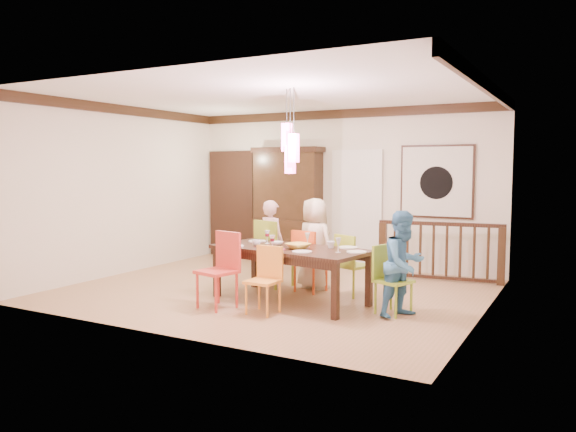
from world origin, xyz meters
The scene contains 37 objects.
floor centered at (0.00, 0.00, 0.00)m, with size 6.00×6.00×0.00m, color #A57E50.
ceiling centered at (0.00, 0.00, 2.90)m, with size 6.00×6.00×0.00m, color white.
wall_back centered at (0.00, 2.50, 1.45)m, with size 6.00×6.00×0.00m, color beige.
wall_left centered at (-3.00, 0.00, 1.45)m, with size 5.00×5.00×0.00m, color beige.
wall_right centered at (3.00, 0.00, 1.45)m, with size 5.00×5.00×0.00m, color beige.
crown_molding centered at (0.00, 0.00, 2.82)m, with size 6.00×5.00×0.16m, color black, non-canonical shape.
panel_door centered at (-2.40, 2.45, 1.05)m, with size 1.04×0.07×2.24m, color black.
white_doorway centered at (0.35, 2.46, 1.05)m, with size 0.97×0.05×2.22m, color silver.
painting centered at (1.80, 2.46, 1.60)m, with size 1.25×0.06×1.25m.
pendant_cluster centered at (0.53, -0.46, 2.11)m, with size 0.27×0.21×1.14m.
dining_table centered at (0.53, -0.46, 0.67)m, with size 2.29×1.31×0.75m.
chair_far_left centered at (-0.14, 0.30, 0.59)m, with size 0.57×0.57×1.04m.
chair_far_mid centered at (0.51, 0.23, 0.53)m, with size 0.48×0.48×0.92m.
chair_far_right centered at (1.17, 0.29, 0.51)m, with size 0.53×0.53×0.89m.
chair_near_left centered at (-0.14, -1.24, 0.57)m, with size 0.54×0.54×0.99m.
chair_near_mid centered at (0.53, -1.19, 0.48)m, with size 0.38×0.38×0.84m.
chair_end_right centered at (1.99, -0.43, 0.50)m, with size 0.50×0.50×0.87m.
china_hutch centered at (-1.00, 2.30, 1.12)m, with size 1.41×0.46×2.22m.
balustrade centered at (2.00, 1.95, 0.50)m, with size 2.01×0.31×0.96m.
person_far_left centered at (-0.24, 0.36, 0.67)m, with size 0.49×0.32×1.33m, color #FCBFC5.
person_far_mid centered at (0.47, 0.43, 0.69)m, with size 0.67×0.44×1.38m, color beige.
person_end_right centered at (2.14, -0.49, 0.66)m, with size 0.64×0.50×1.32m, color teal.
serving_bowl centered at (0.70, -0.54, 0.79)m, with size 0.32×0.32×0.08m, color gold.
small_bowl centered at (0.27, -0.37, 0.78)m, with size 0.18×0.18×0.05m, color white.
cup_left centered at (0.06, -0.56, 0.79)m, with size 0.11×0.11×0.09m, color silver.
cup_right centered at (1.06, -0.28, 0.80)m, with size 0.11×0.11×0.10m, color silver.
plate_far_left centered at (-0.18, -0.16, 0.76)m, with size 0.26×0.26×0.01m, color white.
plate_far_mid centered at (0.52, -0.14, 0.76)m, with size 0.26×0.26×0.01m, color white.
plate_far_right centered at (1.25, -0.12, 0.76)m, with size 0.26×0.26×0.01m, color white.
plate_near_left centered at (-0.19, -0.75, 0.76)m, with size 0.26×0.26×0.01m, color white.
plate_near_mid centered at (0.88, -0.77, 0.76)m, with size 0.26×0.26×0.01m, color white.
plate_end_right centered at (1.50, -0.45, 0.76)m, with size 0.26×0.26×0.01m, color white.
wine_glass_a centered at (0.06, -0.28, 0.84)m, with size 0.08×0.08×0.19m, color #590C19, non-canonical shape.
wine_glass_b centered at (0.70, -0.27, 0.84)m, with size 0.08×0.08×0.19m, color silver, non-canonical shape.
wine_glass_c centered at (0.40, -0.72, 0.84)m, with size 0.08×0.08×0.19m, color #590C19, non-canonical shape.
wine_glass_d centered at (1.29, -0.57, 0.84)m, with size 0.08×0.08×0.19m, color silver, non-canonical shape.
napkin centered at (0.50, -0.76, 0.76)m, with size 0.18×0.14×0.01m, color #D83359.
Camera 1 is at (4.14, -7.16, 1.85)m, focal length 35.00 mm.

